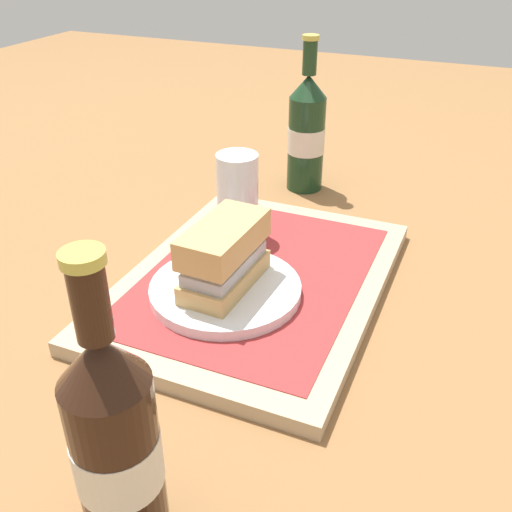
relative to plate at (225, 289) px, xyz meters
name	(u,v)px	position (x,y,z in m)	size (l,w,h in m)	color
ground_plane	(256,288)	(0.06, -0.02, -0.03)	(3.00, 3.00, 0.00)	olive
tray	(256,282)	(0.06, -0.02, -0.02)	(0.44, 0.32, 0.02)	tan
placemat	(256,275)	(0.06, -0.02, -0.01)	(0.38, 0.27, 0.00)	#9E2D2D
plate	(225,289)	(0.00, 0.00, 0.00)	(0.19, 0.19, 0.01)	white
sandwich	(226,254)	(0.00, 0.00, 0.05)	(0.14, 0.07, 0.08)	tan
beer_glass	(238,193)	(0.15, 0.05, 0.06)	(0.06, 0.06, 0.12)	silver
beer_bottle	(306,132)	(0.40, 0.03, 0.08)	(0.07, 0.07, 0.27)	#19381E
second_bottle	(116,445)	(-0.31, -0.06, 0.08)	(0.07, 0.07, 0.27)	black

